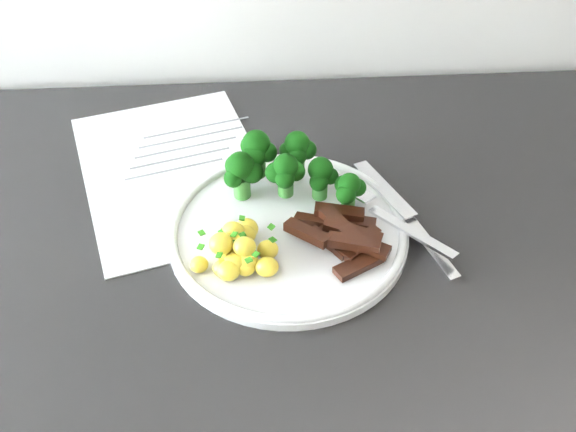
# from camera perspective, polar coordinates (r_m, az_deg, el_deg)

# --- Properties ---
(recipe_paper) EXTENTS (0.29, 0.35, 0.00)m
(recipe_paper) POSITION_cam_1_polar(r_m,az_deg,el_deg) (0.86, -9.48, 3.74)
(recipe_paper) COLOR white
(recipe_paper) RESTS_ON counter
(plate) EXTENTS (0.27, 0.27, 0.02)m
(plate) POSITION_cam_1_polar(r_m,az_deg,el_deg) (0.76, 0.00, -1.23)
(plate) COLOR white
(plate) RESTS_ON counter
(broccoli) EXTENTS (0.16, 0.10, 0.07)m
(broccoli) POSITION_cam_1_polar(r_m,az_deg,el_deg) (0.78, -0.33, 4.21)
(broccoli) COLOR #316D28
(broccoli) RESTS_ON plate
(potatoes) EXTENTS (0.09, 0.08, 0.04)m
(potatoes) POSITION_cam_1_polar(r_m,az_deg,el_deg) (0.72, -4.07, -2.96)
(potatoes) COLOR #E3C145
(potatoes) RESTS_ON plate
(beef_strips) EXTENTS (0.11, 0.11, 0.03)m
(beef_strips) POSITION_cam_1_polar(r_m,az_deg,el_deg) (0.74, 4.58, -1.57)
(beef_strips) COLOR black
(beef_strips) RESTS_ON plate
(fork) EXTENTS (0.12, 0.15, 0.02)m
(fork) POSITION_cam_1_polar(r_m,az_deg,el_deg) (0.77, 8.89, -0.26)
(fork) COLOR silver
(fork) RESTS_ON plate
(knife) EXTENTS (0.09, 0.20, 0.02)m
(knife) POSITION_cam_1_polar(r_m,az_deg,el_deg) (0.77, 10.64, -1.21)
(knife) COLOR silver
(knife) RESTS_ON plate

